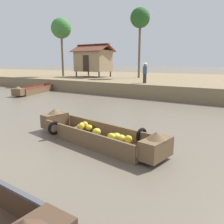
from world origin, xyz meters
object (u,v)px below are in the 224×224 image
object	(u,v)px
palm_tree_far	(140,19)
vendor_person	(145,72)
stilt_house_left	(93,60)
palm_tree_near	(61,29)
cargo_boat_upstream	(36,90)
banana_boat	(96,134)

from	to	relation	value
palm_tree_far	vendor_person	world-z (taller)	palm_tree_far
stilt_house_left	palm_tree_near	bearing A→B (deg)	-163.62
cargo_boat_upstream	stilt_house_left	xyz separation A→B (m)	(0.35, 7.99, 2.64)
palm_tree_near	palm_tree_far	distance (m)	9.34
palm_tree_far	stilt_house_left	bearing A→B (deg)	-165.32
banana_boat	cargo_boat_upstream	xyz separation A→B (m)	(-12.51, 7.68, 0.01)
palm_tree_near	vendor_person	size ratio (longest dim) A/B	4.06
banana_boat	cargo_boat_upstream	world-z (taller)	cargo_boat_upstream
banana_boat	palm_tree_near	world-z (taller)	palm_tree_near
stilt_house_left	vendor_person	bearing A→B (deg)	-27.31
banana_boat	palm_tree_near	xyz separation A→B (m)	(-15.94, 14.56, 6.26)
stilt_house_left	vendor_person	world-z (taller)	stilt_house_left
palm_tree_far	vendor_person	size ratio (longest dim) A/B	4.36
palm_tree_near	palm_tree_far	xyz separation A→B (m)	(8.99, 2.48, 0.59)
palm_tree_near	palm_tree_far	world-z (taller)	palm_tree_far
cargo_boat_upstream	palm_tree_near	bearing A→B (deg)	116.47
stilt_house_left	vendor_person	size ratio (longest dim) A/B	2.64
banana_boat	cargo_boat_upstream	distance (m)	14.68
cargo_boat_upstream	vendor_person	distance (m)	9.83
cargo_boat_upstream	palm_tree_near	xyz separation A→B (m)	(-3.43, 6.88, 6.25)
cargo_boat_upstream	stilt_house_left	bearing A→B (deg)	87.48
stilt_house_left	palm_tree_far	bearing A→B (deg)	14.68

